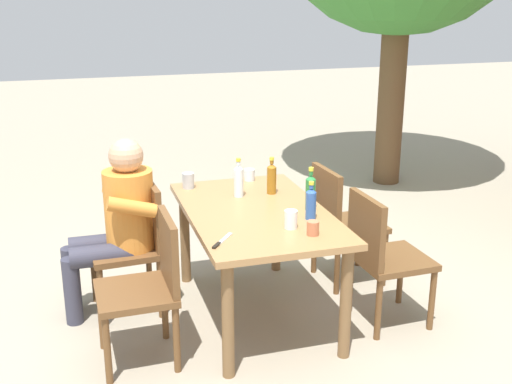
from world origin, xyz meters
TOP-DOWN VIEW (x-y plane):
  - ground_plane at (0.00, 0.00)m, footprint 24.00×24.00m
  - dining_table at (0.00, 0.00)m, footprint 1.43×0.86m
  - chair_near_left at (-0.33, -0.73)m, footprint 0.47×0.47m
  - chair_far_right at (0.32, 0.73)m, footprint 0.45×0.45m
  - chair_near_right at (0.32, -0.73)m, footprint 0.45×0.45m
  - chair_far_left at (-0.32, 0.73)m, footprint 0.47×0.47m
  - person_in_white_shirt at (-0.32, -0.84)m, footprint 0.47×0.61m
  - bottle_amber at (-0.29, 0.20)m, footprint 0.06×0.06m
  - bottle_blue at (0.25, 0.27)m, footprint 0.06×0.06m
  - bottle_clear at (-0.30, -0.03)m, footprint 0.06×0.06m
  - bottle_green at (0.09, 0.33)m, footprint 0.06×0.06m
  - cup_glass at (-0.63, 0.14)m, footprint 0.08×0.08m
  - cup_white at (0.36, 0.10)m, footprint 0.08×0.08m
  - cup_steel at (-0.58, -0.32)m, footprint 0.08×0.08m
  - cup_terracotta at (0.50, 0.19)m, footprint 0.07×0.07m
  - table_knife at (0.45, -0.34)m, footprint 0.20×0.16m
  - backpack_by_near_side at (-1.27, 0.11)m, footprint 0.32×0.23m

SIDE VIEW (x-z plane):
  - ground_plane at x=0.00m, z-range 0.00..0.00m
  - backpack_by_near_side at x=-1.27m, z-range -0.01..0.45m
  - chair_near_left at x=-0.33m, z-range 0.05..0.92m
  - chair_far_right at x=0.32m, z-range 0.05..0.92m
  - chair_near_right at x=0.32m, z-range 0.05..0.92m
  - chair_far_left at x=-0.32m, z-range 0.05..0.92m
  - dining_table at x=0.00m, z-range 0.27..1.01m
  - person_in_white_shirt at x=-0.32m, z-range 0.07..1.25m
  - table_knife at x=0.45m, z-range 0.74..0.75m
  - cup_terracotta at x=0.50m, z-range 0.74..0.82m
  - cup_glass at x=-0.63m, z-range 0.74..0.82m
  - cup_steel at x=-0.58m, z-range 0.74..0.85m
  - cup_white at x=0.36m, z-range 0.74..0.85m
  - bottle_blue at x=0.25m, z-range 0.72..0.96m
  - bottle_amber at x=-0.29m, z-range 0.72..0.98m
  - bottle_clear at x=-0.30m, z-range 0.72..0.99m
  - bottle_green at x=0.09m, z-range 0.72..1.00m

